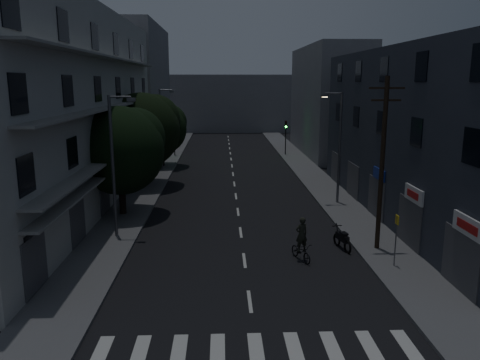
{
  "coord_description": "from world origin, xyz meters",
  "views": [
    {
      "loc": [
        -1.12,
        -15.77,
        8.88
      ],
      "look_at": [
        0.0,
        12.0,
        3.0
      ],
      "focal_mm": 35.0,
      "sensor_mm": 36.0,
      "label": 1
    }
  ],
  "objects": [
    {
      "name": "sidewalk_left",
      "position": [
        -7.5,
        25.0,
        0.07
      ],
      "size": [
        3.0,
        90.0,
        0.15
      ],
      "primitive_type": "cube",
      "color": "#565659",
      "rests_on": "ground"
    },
    {
      "name": "ground",
      "position": [
        0.0,
        25.0,
        0.0
      ],
      "size": [
        160.0,
        160.0,
        0.0
      ],
      "primitive_type": "plane",
      "color": "black",
      "rests_on": "ground"
    },
    {
      "name": "sidewalk_right",
      "position": [
        7.5,
        25.0,
        0.07
      ],
      "size": [
        3.0,
        90.0,
        0.15
      ],
      "primitive_type": "cube",
      "color": "#565659",
      "rests_on": "ground"
    },
    {
      "name": "crosswalk",
      "position": [
        -0.0,
        -2.0,
        0.0
      ],
      "size": [
        10.9,
        3.0,
        0.01
      ],
      "color": "beige",
      "rests_on": "ground"
    },
    {
      "name": "building_far_left",
      "position": [
        -12.0,
        48.0,
        8.0
      ],
      "size": [
        6.0,
        20.0,
        16.0
      ],
      "primitive_type": "cube",
      "color": "slate",
      "rests_on": "ground"
    },
    {
      "name": "building_right",
      "position": [
        11.99,
        14.0,
        5.5
      ],
      "size": [
        6.19,
        28.0,
        11.0
      ],
      "color": "#282C37",
      "rests_on": "ground"
    },
    {
      "name": "tree_far",
      "position": [
        -7.3,
        33.16,
        4.23
      ],
      "size": [
        5.26,
        5.26,
        6.51
      ],
      "color": "black",
      "rests_on": "sidewalk_left"
    },
    {
      "name": "building_far_right",
      "position": [
        12.0,
        42.0,
        6.5
      ],
      "size": [
        6.0,
        20.0,
        13.0
      ],
      "primitive_type": "cube",
      "color": "slate",
      "rests_on": "ground"
    },
    {
      "name": "utility_pole",
      "position": [
        7.16,
        7.65,
        4.87
      ],
      "size": [
        1.8,
        0.24,
        9.0
      ],
      "color": "black",
      "rests_on": "sidewalk_right"
    },
    {
      "name": "cyclist",
      "position": [
        2.86,
        6.41,
        0.76
      ],
      "size": [
        1.22,
        1.9,
        2.27
      ],
      "rotation": [
        0.0,
        0.0,
        0.37
      ],
      "color": "black",
      "rests_on": "ground"
    },
    {
      "name": "building_left",
      "position": [
        -11.98,
        18.0,
        6.99
      ],
      "size": [
        7.0,
        36.0,
        14.0
      ],
      "color": "#AAAAA5",
      "rests_on": "ground"
    },
    {
      "name": "traffic_signal_far_right",
      "position": [
        6.67,
        40.29,
        3.1
      ],
      "size": [
        0.28,
        0.37,
        4.1
      ],
      "color": "black",
      "rests_on": "sidewalk_right"
    },
    {
      "name": "traffic_signal_far_left",
      "position": [
        -6.71,
        40.0,
        3.1
      ],
      "size": [
        0.28,
        0.37,
        4.1
      ],
      "color": "black",
      "rests_on": "sidewalk_left"
    },
    {
      "name": "tree_near",
      "position": [
        -7.72,
        14.98,
        4.65
      ],
      "size": [
        5.83,
        5.83,
        7.2
      ],
      "color": "black",
      "rests_on": "sidewalk_left"
    },
    {
      "name": "street_lamp_left_far",
      "position": [
        -7.03,
        31.26,
        4.6
      ],
      "size": [
        1.51,
        0.25,
        8.0
      ],
      "color": "slate",
      "rests_on": "sidewalk_left"
    },
    {
      "name": "bus_stop_sign",
      "position": [
        7.19,
        5.18,
        1.89
      ],
      "size": [
        0.06,
        0.35,
        2.52
      ],
      "color": "#595B60",
      "rests_on": "sidewalk_right"
    },
    {
      "name": "street_lamp_left_near",
      "position": [
        -7.11,
        10.34,
        4.6
      ],
      "size": [
        1.51,
        0.25,
        8.0
      ],
      "color": "#515258",
      "rests_on": "sidewalk_left"
    },
    {
      "name": "street_lamp_right",
      "position": [
        7.28,
        17.33,
        4.6
      ],
      "size": [
        1.51,
        0.25,
        8.0
      ],
      "color": "#54555C",
      "rests_on": "sidewalk_right"
    },
    {
      "name": "lane_markings",
      "position": [
        0.0,
        31.25,
        0.01
      ],
      "size": [
        0.15,
        60.5,
        0.01
      ],
      "color": "beige",
      "rests_on": "ground"
    },
    {
      "name": "building_far_end",
      "position": [
        0.0,
        70.0,
        5.0
      ],
      "size": [
        24.0,
        8.0,
        10.0
      ],
      "primitive_type": "cube",
      "color": "slate",
      "rests_on": "ground"
    },
    {
      "name": "motorcycle",
      "position": [
        5.36,
        7.96,
        0.5
      ],
      "size": [
        0.7,
        1.97,
        1.28
      ],
      "rotation": [
        0.0,
        0.0,
        0.22
      ],
      "color": "black",
      "rests_on": "ground"
    },
    {
      "name": "tree_mid",
      "position": [
        -7.7,
        23.85,
        5.05
      ],
      "size": [
        6.37,
        6.37,
        7.84
      ],
      "color": "black",
      "rests_on": "sidewalk_left"
    }
  ]
}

